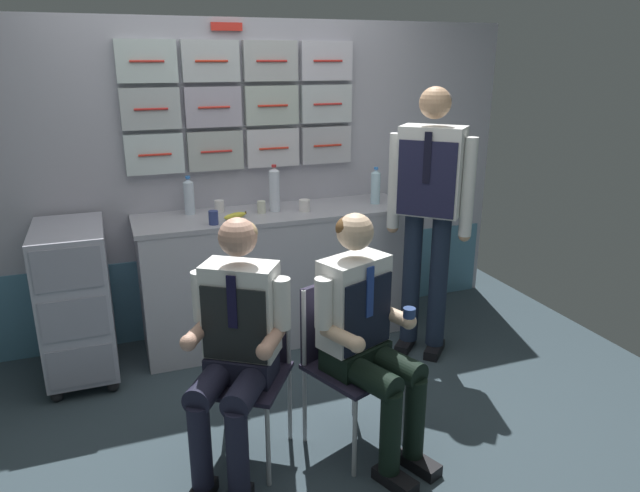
# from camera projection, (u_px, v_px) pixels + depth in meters

# --- Properties ---
(ground) EXTENTS (4.80, 4.80, 0.04)m
(ground) POSITION_uv_depth(u_px,v_px,m) (293.00, 430.00, 3.15)
(ground) COLOR #313F47
(galley_bulkhead) EXTENTS (4.20, 0.14, 2.15)m
(galley_bulkhead) POSITION_uv_depth(u_px,v_px,m) (231.00, 180.00, 4.03)
(galley_bulkhead) COLOR #A9A8B5
(galley_bulkhead) RESTS_ON ground
(galley_counter) EXTENTS (1.87, 0.53, 0.91)m
(galley_counter) POSITION_uv_depth(u_px,v_px,m) (277.00, 275.00, 4.05)
(galley_counter) COLOR #B6B6C0
(galley_counter) RESTS_ON ground
(service_trolley) EXTENTS (0.40, 0.65, 0.96)m
(service_trolley) POSITION_uv_depth(u_px,v_px,m) (76.00, 299.00, 3.51)
(service_trolley) COLOR black
(service_trolley) RESTS_ON ground
(folding_chair_left) EXTENTS (0.55, 0.55, 0.84)m
(folding_chair_left) POSITION_uv_depth(u_px,v_px,m) (249.00, 353.00, 2.85)
(folding_chair_left) COLOR #A8AAAF
(folding_chair_left) RESTS_ON ground
(crew_member_left) EXTENTS (0.59, 0.65, 1.23)m
(crew_member_left) POSITION_uv_depth(u_px,v_px,m) (235.00, 340.00, 2.65)
(crew_member_left) COLOR black
(crew_member_left) RESTS_ON ground
(folding_chair_center) EXTENTS (0.52, 0.52, 0.84)m
(folding_chair_center) POSITION_uv_depth(u_px,v_px,m) (342.00, 346.00, 2.93)
(folding_chair_center) COLOR #A8AAAF
(folding_chair_center) RESTS_ON ground
(crew_member_center) EXTENTS (0.52, 0.65, 1.22)m
(crew_member_center) POSITION_uv_depth(u_px,v_px,m) (366.00, 330.00, 2.76)
(crew_member_center) COLOR black
(crew_member_center) RESTS_ON ground
(crew_member_standing) EXTENTS (0.43, 0.43, 1.74)m
(crew_member_standing) POSITION_uv_depth(u_px,v_px,m) (429.00, 200.00, 3.66)
(crew_member_standing) COLOR black
(crew_member_standing) RESTS_ON ground
(water_bottle_tall) EXTENTS (0.07, 0.07, 0.31)m
(water_bottle_tall) POSITION_uv_depth(u_px,v_px,m) (274.00, 189.00, 3.88)
(water_bottle_tall) COLOR silver
(water_bottle_tall) RESTS_ON galley_counter
(water_bottle_blue_cap) EXTENTS (0.07, 0.07, 0.25)m
(water_bottle_blue_cap) POSITION_uv_depth(u_px,v_px,m) (189.00, 196.00, 3.82)
(water_bottle_blue_cap) COLOR silver
(water_bottle_blue_cap) RESTS_ON galley_counter
(sparkling_bottle_green) EXTENTS (0.07, 0.07, 0.26)m
(sparkling_bottle_green) POSITION_uv_depth(u_px,v_px,m) (376.00, 186.00, 4.09)
(sparkling_bottle_green) COLOR #AED4E5
(sparkling_bottle_green) RESTS_ON galley_counter
(coffee_cup_white) EXTENTS (0.07, 0.07, 0.08)m
(coffee_cup_white) POSITION_uv_depth(u_px,v_px,m) (304.00, 205.00, 3.91)
(coffee_cup_white) COLOR white
(coffee_cup_white) RESTS_ON galley_counter
(coffee_cup_spare) EXTENTS (0.06, 0.06, 0.08)m
(coffee_cup_spare) POSITION_uv_depth(u_px,v_px,m) (261.00, 207.00, 3.86)
(coffee_cup_spare) COLOR beige
(coffee_cup_spare) RESTS_ON galley_counter
(paper_cup_tan) EXTENTS (0.06, 0.06, 0.08)m
(paper_cup_tan) POSITION_uv_depth(u_px,v_px,m) (219.00, 206.00, 3.89)
(paper_cup_tan) COLOR white
(paper_cup_tan) RESTS_ON galley_counter
(paper_cup_blue) EXTENTS (0.06, 0.06, 0.09)m
(paper_cup_blue) POSITION_uv_depth(u_px,v_px,m) (213.00, 217.00, 3.60)
(paper_cup_blue) COLOR navy
(paper_cup_blue) RESTS_ON galley_counter
(snack_banana) EXTENTS (0.17, 0.10, 0.04)m
(snack_banana) POSITION_uv_depth(u_px,v_px,m) (235.00, 216.00, 3.73)
(snack_banana) COLOR yellow
(snack_banana) RESTS_ON galley_counter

